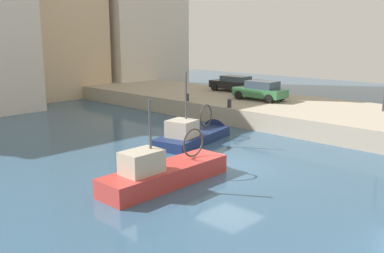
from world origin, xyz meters
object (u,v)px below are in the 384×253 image
Objects in this scene: parked_car_green at (261,90)px; mooring_bollard_mid at (229,103)px; fishing_boat_red at (170,179)px; mooring_bollard_north at (187,97)px; parked_car_black at (234,83)px; fishing_boat_navy at (196,138)px.

parked_car_green is 4.19m from mooring_bollard_mid.
fishing_boat_red is 12.30× the size of mooring_bollard_north.
parked_car_black is at bearing 36.13° from mooring_bollard_mid.
fishing_boat_navy reaches higher than parked_car_black.
mooring_bollard_mid is at bearing -174.95° from parked_car_green.
mooring_bollard_mid is (-4.15, -0.37, -0.46)m from parked_car_green.
fishing_boat_navy is 1.61× the size of parked_car_green.
fishing_boat_navy is 5.18m from mooring_bollard_mid.
mooring_bollard_mid is at bearing 27.21° from fishing_boat_red.
parked_car_green is 5.11m from parked_car_black.
fishing_boat_navy reaches higher than fishing_boat_red.
fishing_boat_navy reaches higher than parked_car_green.
fishing_boat_navy is 11.64× the size of mooring_bollard_mid.
parked_car_black is 7.74× the size of mooring_bollard_north.
fishing_boat_red reaches higher than parked_car_green.
mooring_bollard_north is (10.72, 9.51, 1.34)m from fishing_boat_red.
parked_car_black is at bearing 7.20° from mooring_bollard_north.
mooring_bollard_north is (4.80, 5.45, 1.33)m from fishing_boat_navy.
fishing_boat_red reaches higher than mooring_bollard_mid.
fishing_boat_red is 16.09m from parked_car_green.
parked_car_black is 7.74× the size of mooring_bollard_mid.
fishing_boat_red is 1.06× the size of fishing_boat_navy.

